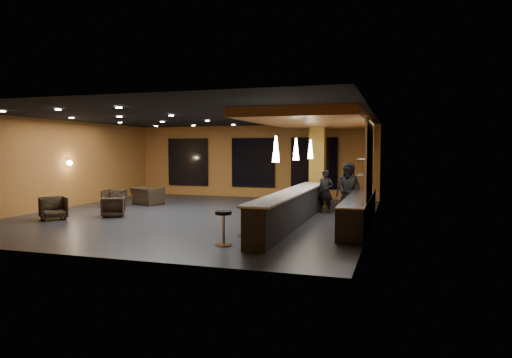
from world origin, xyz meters
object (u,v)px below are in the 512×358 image
(armchair_b, at_px, (113,207))
(bar_counter, at_px, (292,209))
(bar_stool_0, at_px, (223,223))
(bar_stool_5, at_px, (285,200))
(pendant_2, at_px, (310,149))
(staff_a, at_px, (325,192))
(bar_stool_2, at_px, (259,214))
(bar_stool_1, at_px, (245,216))
(prep_counter, at_px, (359,211))
(pendant_0, at_px, (276,149))
(bar_stool_4, at_px, (274,204))
(armchair_d, at_px, (147,196))
(bar_stool_3, at_px, (263,209))
(pendant_1, at_px, (296,149))
(armchair_c, at_px, (114,198))
(column, at_px, (318,164))
(bar_stool_6, at_px, (288,197))
(staff_b, at_px, (348,190))
(armchair_a, at_px, (53,208))
(staff_c, at_px, (349,187))

(armchair_b, bearing_deg, bar_counter, 153.62)
(bar_stool_0, height_order, bar_stool_5, bar_stool_0)
(pendant_2, distance_m, armchair_b, 7.37)
(staff_a, bearing_deg, pendant_2, 170.31)
(bar_stool_2, bearing_deg, bar_stool_1, -94.43)
(staff_a, xyz_separation_m, bar_stool_5, (-1.39, -0.58, -0.31))
(prep_counter, relative_size, bar_stool_5, 7.80)
(pendant_0, relative_size, bar_stool_4, 0.94)
(prep_counter, distance_m, bar_stool_0, 4.96)
(bar_counter, relative_size, prep_counter, 1.33)
(bar_counter, bearing_deg, prep_counter, 14.04)
(armchair_d, xyz_separation_m, bar_stool_5, (6.21, -0.92, 0.12))
(armchair_b, relative_size, bar_stool_3, 1.07)
(prep_counter, bearing_deg, bar_stool_4, 166.56)
(bar_stool_5, bearing_deg, staff_a, 22.51)
(pendant_1, height_order, armchair_c, pendant_1)
(bar_stool_2, distance_m, bar_stool_5, 3.51)
(column, bearing_deg, staff_a, -71.23)
(bar_stool_6, bearing_deg, bar_stool_0, -89.90)
(armchair_c, bearing_deg, armchair_d, 43.13)
(prep_counter, distance_m, column, 4.75)
(armchair_d, bearing_deg, staff_b, -162.87)
(staff_a, bearing_deg, armchair_c, -169.70)
(column, height_order, bar_stool_4, column)
(staff_a, height_order, armchair_b, staff_a)
(bar_counter, bearing_deg, pendant_2, 90.00)
(staff_b, bearing_deg, bar_counter, -92.55)
(prep_counter, bearing_deg, column, 116.00)
(pendant_2, xyz_separation_m, bar_stool_1, (-0.79, -5.28, -1.80))
(pendant_1, bearing_deg, pendant_0, -90.00)
(pendant_1, distance_m, pendant_2, 2.50)
(staff_b, relative_size, bar_stool_3, 2.43)
(armchair_a, bearing_deg, bar_stool_1, -57.24)
(armchair_c, bearing_deg, bar_stool_0, -45.62)
(staff_b, distance_m, armchair_d, 8.42)
(armchair_c, bearing_deg, staff_a, -1.86)
(pendant_0, xyz_separation_m, bar_stool_1, (-0.79, -0.28, -1.80))
(bar_stool_0, distance_m, bar_stool_4, 4.72)
(prep_counter, relative_size, bar_stool_1, 6.96)
(bar_stool_5, bearing_deg, bar_stool_4, -97.31)
(bar_counter, relative_size, armchair_b, 10.44)
(armchair_b, relative_size, bar_stool_1, 0.89)
(staff_a, relative_size, armchair_d, 1.41)
(staff_c, relative_size, armchair_c, 2.37)
(staff_a, xyz_separation_m, staff_c, (0.80, 0.37, 0.14))
(staff_b, xyz_separation_m, bar_stool_6, (-2.33, 0.28, -0.36))
(bar_stool_0, bearing_deg, bar_stool_6, 90.10)
(staff_a, relative_size, bar_stool_1, 1.86)
(bar_stool_1, bearing_deg, bar_stool_2, 85.57)
(bar_stool_3, bearing_deg, armchair_d, 151.94)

